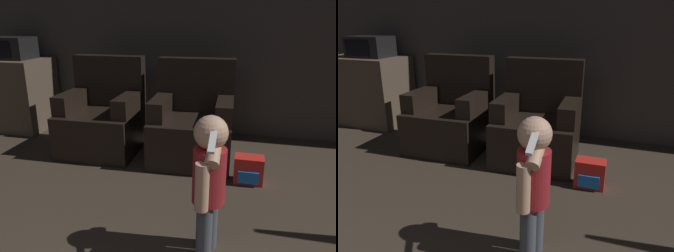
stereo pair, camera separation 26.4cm
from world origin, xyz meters
The scene contains 7 objects.
wall_back centered at (0.00, 4.50, 1.30)m, with size 8.40×0.05×2.60m.
armchair_left centered at (-0.96, 3.61, 0.36)m, with size 0.82×0.78×1.02m.
armchair_right centered at (0.04, 3.61, 0.36)m, with size 0.83×0.80×1.02m.
person_toddler centered at (0.38, 2.17, 0.53)m, with size 0.20×0.35×0.91m.
toy_backpack centered at (0.63, 3.18, 0.12)m, with size 0.26×0.19×0.25m.
kitchen_counter centered at (-2.55, 4.09, 0.46)m, with size 1.11×0.68×0.92m.
microwave centered at (-2.41, 4.09, 1.05)m, with size 0.55×0.39×0.27m.
Camera 1 is at (0.57, 0.43, 1.43)m, focal length 35.00 mm.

